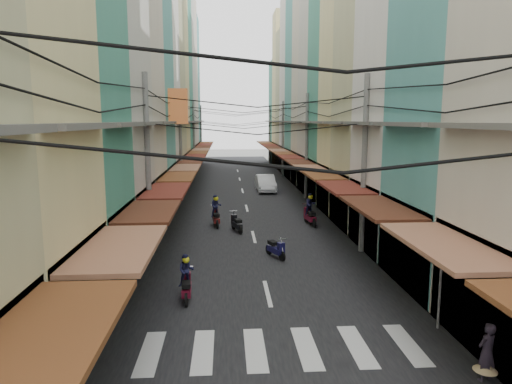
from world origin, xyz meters
name	(u,v)px	position (x,y,z in m)	size (l,w,h in m)	color
ground	(263,275)	(0.00, 0.00, 0.00)	(160.00, 160.00, 0.00)	slate
road	(243,195)	(0.00, 20.00, 0.01)	(10.00, 80.00, 0.02)	black
sidewalk_left	(165,195)	(-6.50, 20.00, 0.03)	(3.00, 80.00, 0.06)	slate
sidewalk_right	(320,193)	(6.50, 20.00, 0.03)	(3.00, 80.00, 0.06)	slate
crosswalk	(281,348)	(0.00, -6.00, 0.03)	(7.55, 2.40, 0.01)	silver
building_row_left	(134,69)	(-7.92, 16.56, 9.78)	(7.80, 67.67, 23.70)	silver
building_row_right	(352,75)	(7.92, 16.45, 9.41)	(7.80, 68.98, 22.59)	#418F77
utility_poles	(246,114)	(0.00, 15.01, 6.59)	(10.20, 66.13, 8.20)	gray
white_car	(266,191)	(2.00, 21.64, 0.00)	(5.05, 1.98, 1.78)	silver
bicycle	(393,261)	(5.86, 1.43, 0.00)	(0.61, 1.61, 1.11)	black
moving_scooters	(253,228)	(-0.07, 5.77, 0.53)	(6.84, 12.74, 1.88)	black
parked_scooters	(409,291)	(4.64, -3.29, 0.47)	(13.34, 12.92, 0.99)	black
pedestrians	(147,251)	(-4.60, 0.24, 1.01)	(12.52, 22.53, 2.18)	#2A212D
market_umbrella	(480,257)	(5.93, -5.09, 2.19)	(2.36, 2.36, 2.49)	#B2B2B7
traffic_sign	(441,265)	(4.78, -5.09, 1.98)	(0.10, 0.60, 2.75)	gray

